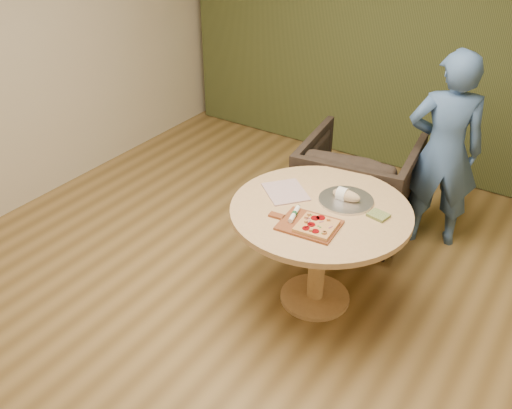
{
  "coord_description": "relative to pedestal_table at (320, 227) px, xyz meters",
  "views": [
    {
      "loc": [
        1.63,
        -2.16,
        2.67
      ],
      "look_at": [
        0.03,
        0.25,
        0.89
      ],
      "focal_mm": 40.0,
      "sensor_mm": 36.0,
      "label": 1
    }
  ],
  "objects": [
    {
      "name": "serving_tray",
      "position": [
        0.09,
        0.17,
        0.15
      ],
      "size": [
        0.36,
        0.36,
        0.02
      ],
      "color": "silver",
      "rests_on": "pedestal_table"
    },
    {
      "name": "curtain",
      "position": [
        -0.28,
        2.27,
        0.79
      ],
      "size": [
        4.8,
        0.14,
        2.78
      ],
      "primitive_type": "cube",
      "color": "#333A1A",
      "rests_on": "ground"
    },
    {
      "name": "newspaper",
      "position": [
        -0.29,
        0.05,
        0.15
      ],
      "size": [
        0.39,
        0.38,
        0.01
      ],
      "primitive_type": "cube",
      "rotation": [
        0.0,
        0.0,
        -0.69
      ],
      "color": "silver",
      "rests_on": "pedestal_table"
    },
    {
      "name": "bread_roll",
      "position": [
        0.09,
        0.17,
        0.18
      ],
      "size": [
        0.19,
        0.09,
        0.09
      ],
      "color": "tan",
      "rests_on": "serving_tray"
    },
    {
      "name": "pedestal_table",
      "position": [
        0.0,
        0.0,
        0.0
      ],
      "size": [
        1.16,
        1.16,
        0.75
      ],
      "rotation": [
        0.0,
        0.0,
        -0.21
      ],
      "color": "tan",
      "rests_on": "ground"
    },
    {
      "name": "cutlery_roll",
      "position": [
        -0.08,
        -0.19,
        0.17
      ],
      "size": [
        0.07,
        0.2,
        0.03
      ],
      "rotation": [
        0.0,
        0.0,
        0.24
      ],
      "color": "white",
      "rests_on": "pizza_paddle"
    },
    {
      "name": "green_packet",
      "position": [
        0.34,
        0.11,
        0.15
      ],
      "size": [
        0.14,
        0.12,
        0.02
      ],
      "primitive_type": "cube",
      "rotation": [
        0.0,
        0.0,
        -0.19
      ],
      "color": "#59692F",
      "rests_on": "pedestal_table"
    },
    {
      "name": "armchair",
      "position": [
        -0.16,
        0.98,
        -0.17
      ],
      "size": [
        0.96,
        0.91,
        0.88
      ],
      "primitive_type": "imported",
      "rotation": [
        0.0,
        0.0,
        3.28
      ],
      "color": "black",
      "rests_on": "ground"
    },
    {
      "name": "room_shell",
      "position": [
        -0.28,
        -0.63,
        0.79
      ],
      "size": [
        5.04,
        6.04,
        2.84
      ],
      "color": "olive",
      "rests_on": "ground"
    },
    {
      "name": "person_standing",
      "position": [
        0.41,
        1.17,
        0.17
      ],
      "size": [
        0.67,
        0.57,
        1.56
      ],
      "primitive_type": "imported",
      "rotation": [
        0.0,
        0.0,
        3.55
      ],
      "color": "#406193",
      "rests_on": "ground"
    },
    {
      "name": "flatbread_pizza",
      "position": [
        0.09,
        -0.23,
        0.17
      ],
      "size": [
        0.24,
        0.24,
        0.04
      ],
      "rotation": [
        0.0,
        0.0,
        0.09
      ],
      "color": "#DD9F56",
      "rests_on": "pizza_paddle"
    },
    {
      "name": "pizza_paddle",
      "position": [
        0.03,
        -0.22,
        0.15
      ],
      "size": [
        0.46,
        0.31,
        0.01
      ],
      "rotation": [
        0.0,
        0.0,
        0.09
      ],
      "color": "brown",
      "rests_on": "pedestal_table"
    }
  ]
}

